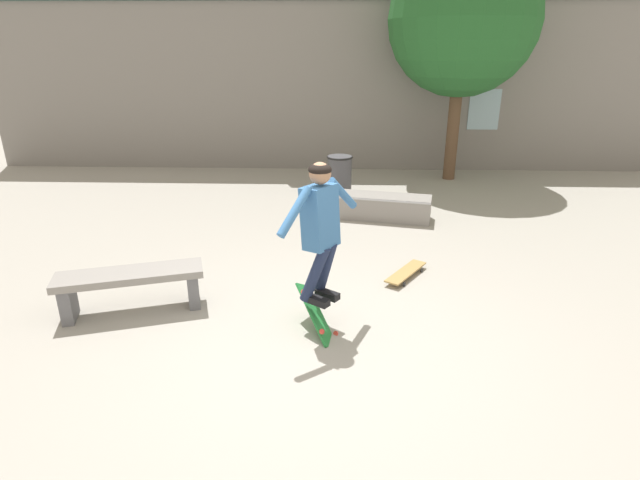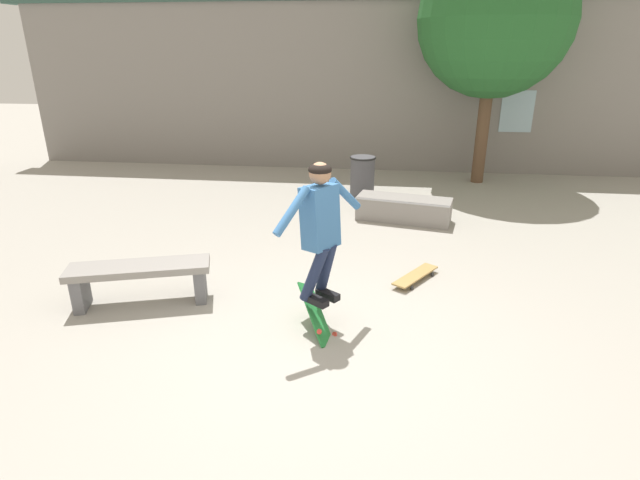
{
  "view_description": "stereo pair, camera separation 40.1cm",
  "coord_description": "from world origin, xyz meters",
  "px_view_note": "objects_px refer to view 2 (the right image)",
  "views": [
    {
      "loc": [
        0.16,
        -4.21,
        2.74
      ],
      "look_at": [
        -0.01,
        0.31,
        0.98
      ],
      "focal_mm": 28.0,
      "sensor_mm": 36.0,
      "label": 1
    },
    {
      "loc": [
        0.56,
        -4.17,
        2.74
      ],
      "look_at": [
        -0.01,
        0.31,
        0.98
      ],
      "focal_mm": 28.0,
      "sensor_mm": 36.0,
      "label": 2
    }
  ],
  "objects_px": {
    "tree_right": "(495,19)",
    "skater": "(320,222)",
    "park_bench": "(140,276)",
    "trash_bin": "(362,175)",
    "skateboard_flipping": "(316,315)",
    "skate_ledge": "(404,209)",
    "skateboard_resting": "(415,275)"
  },
  "relations": [
    {
      "from": "tree_right",
      "to": "skater",
      "type": "bearing_deg",
      "value": -112.23
    },
    {
      "from": "park_bench",
      "to": "trash_bin",
      "type": "height_order",
      "value": "trash_bin"
    },
    {
      "from": "tree_right",
      "to": "skateboard_flipping",
      "type": "distance_m",
      "value": 7.59
    },
    {
      "from": "trash_bin",
      "to": "skateboard_flipping",
      "type": "bearing_deg",
      "value": -92.6
    },
    {
      "from": "tree_right",
      "to": "skate_ledge",
      "type": "bearing_deg",
      "value": -120.52
    },
    {
      "from": "skate_ledge",
      "to": "park_bench",
      "type": "bearing_deg",
      "value": -120.58
    },
    {
      "from": "skateboard_flipping",
      "to": "skateboard_resting",
      "type": "distance_m",
      "value": 1.68
    },
    {
      "from": "park_bench",
      "to": "skateboard_resting",
      "type": "bearing_deg",
      "value": 0.15
    },
    {
      "from": "skateboard_flipping",
      "to": "park_bench",
      "type": "bearing_deg",
      "value": -127.3
    },
    {
      "from": "trash_bin",
      "to": "skateboard_flipping",
      "type": "xyz_separation_m",
      "value": [
        -0.23,
        -5.05,
        -0.25
      ]
    },
    {
      "from": "park_bench",
      "to": "skateboard_resting",
      "type": "height_order",
      "value": "park_bench"
    },
    {
      "from": "tree_right",
      "to": "skate_ledge",
      "type": "height_order",
      "value": "tree_right"
    },
    {
      "from": "tree_right",
      "to": "trash_bin",
      "type": "xyz_separation_m",
      "value": [
        -2.42,
        -1.37,
        -2.83
      ]
    },
    {
      "from": "skate_ledge",
      "to": "skateboard_resting",
      "type": "height_order",
      "value": "skate_ledge"
    },
    {
      "from": "skater",
      "to": "trash_bin",
      "type": "bearing_deg",
      "value": 123.14
    },
    {
      "from": "park_bench",
      "to": "tree_right",
      "type": "bearing_deg",
      "value": 35.17
    },
    {
      "from": "skate_ledge",
      "to": "trash_bin",
      "type": "bearing_deg",
      "value": 129.69
    },
    {
      "from": "park_bench",
      "to": "skateboard_flipping",
      "type": "relative_size",
      "value": 2.16
    },
    {
      "from": "skateboard_flipping",
      "to": "skateboard_resting",
      "type": "relative_size",
      "value": 0.94
    },
    {
      "from": "tree_right",
      "to": "skateboard_flipping",
      "type": "height_order",
      "value": "tree_right"
    },
    {
      "from": "tree_right",
      "to": "skateboard_flipping",
      "type": "xyz_separation_m",
      "value": [
        -2.65,
        -6.42,
        -3.07
      ]
    },
    {
      "from": "skateboard_flipping",
      "to": "skateboard_resting",
      "type": "height_order",
      "value": "skateboard_flipping"
    },
    {
      "from": "trash_bin",
      "to": "skateboard_flipping",
      "type": "height_order",
      "value": "trash_bin"
    },
    {
      "from": "trash_bin",
      "to": "skater",
      "type": "bearing_deg",
      "value": -92.2
    },
    {
      "from": "tree_right",
      "to": "skate_ledge",
      "type": "distance_m",
      "value": 4.46
    },
    {
      "from": "skater",
      "to": "skateboard_resting",
      "type": "xyz_separation_m",
      "value": [
        1.04,
        1.26,
        -1.1
      ]
    },
    {
      "from": "skater",
      "to": "skateboard_resting",
      "type": "height_order",
      "value": "skater"
    },
    {
      "from": "park_bench",
      "to": "skate_ledge",
      "type": "relative_size",
      "value": 0.98
    },
    {
      "from": "skate_ledge",
      "to": "skateboard_resting",
      "type": "xyz_separation_m",
      "value": [
        0.09,
        -2.32,
        -0.13
      ]
    },
    {
      "from": "tree_right",
      "to": "trash_bin",
      "type": "height_order",
      "value": "tree_right"
    },
    {
      "from": "trash_bin",
      "to": "park_bench",
      "type": "bearing_deg",
      "value": -115.47
    },
    {
      "from": "park_bench",
      "to": "trash_bin",
      "type": "bearing_deg",
      "value": 47.13
    }
  ]
}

